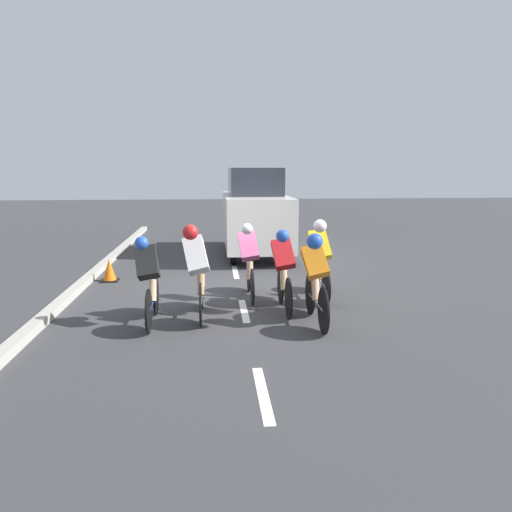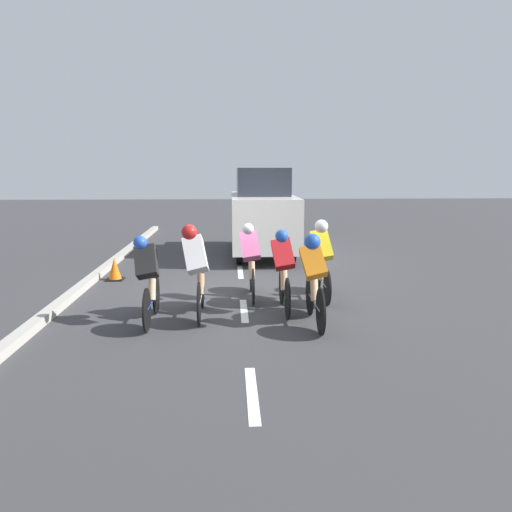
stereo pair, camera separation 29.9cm
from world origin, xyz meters
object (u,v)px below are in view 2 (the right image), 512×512
(cyclist_pink, at_px, (251,259))
(cyclist_orange, at_px, (314,277))
(cyclist_white, at_px, (197,267))
(cyclist_red, at_px, (283,269))
(support_car, at_px, (262,212))
(traffic_cone, at_px, (115,269))
(cyclist_black, at_px, (148,277))
(cyclist_yellow, at_px, (322,256))

(cyclist_pink, bearing_deg, cyclist_orange, 118.07)
(cyclist_white, bearing_deg, cyclist_red, -171.78)
(support_car, bearing_deg, traffic_cone, 42.46)
(cyclist_black, xyz_separation_m, cyclist_yellow, (-2.95, -1.32, 0.08))
(support_car, bearing_deg, cyclist_white, 76.49)
(cyclist_orange, bearing_deg, traffic_cone, -41.97)
(cyclist_pink, xyz_separation_m, support_car, (-0.52, -4.86, 0.44))
(cyclist_orange, xyz_separation_m, cyclist_black, (2.55, -0.26, -0.04))
(cyclist_yellow, bearing_deg, cyclist_white, 24.92)
(cyclist_pink, bearing_deg, traffic_cone, -30.88)
(cyclist_orange, distance_m, cyclist_white, 1.90)
(cyclist_red, bearing_deg, cyclist_black, 12.81)
(cyclist_white, bearing_deg, support_car, -103.51)
(cyclist_orange, xyz_separation_m, cyclist_red, (0.39, -0.75, -0.03))
(cyclist_black, relative_size, traffic_cone, 3.31)
(cyclist_red, distance_m, traffic_cone, 4.35)
(cyclist_black, xyz_separation_m, traffic_cone, (1.25, -3.15, -0.50))
(cyclist_pink, bearing_deg, cyclist_black, 40.72)
(cyclist_pink, height_order, support_car, support_car)
(cyclist_white, height_order, support_car, support_car)
(cyclist_orange, xyz_separation_m, cyclist_pink, (0.90, -1.68, -0.03))
(cyclist_black, bearing_deg, support_car, -109.07)
(cyclist_black, height_order, cyclist_white, cyclist_white)
(cyclist_black, xyz_separation_m, cyclist_pink, (-1.65, -1.42, 0.01))
(traffic_cone, bearing_deg, cyclist_yellow, 156.38)
(cyclist_orange, bearing_deg, cyclist_red, -62.79)
(cyclist_white, xyz_separation_m, traffic_cone, (1.98, -2.87, -0.60))
(support_car, bearing_deg, cyclist_orange, 93.27)
(cyclist_pink, distance_m, traffic_cone, 3.41)
(cyclist_orange, distance_m, cyclist_red, 0.85)
(cyclist_red, height_order, cyclist_white, cyclist_white)
(cyclist_yellow, distance_m, cyclist_pink, 1.31)
(cyclist_black, xyz_separation_m, cyclist_red, (-2.16, -0.49, 0.01))
(cyclist_orange, xyz_separation_m, cyclist_white, (1.81, -0.54, 0.05))
(support_car, bearing_deg, cyclist_pink, 83.87)
(cyclist_red, xyz_separation_m, cyclist_pink, (0.51, -0.93, -0.00))
(cyclist_yellow, xyz_separation_m, cyclist_red, (0.79, 0.82, -0.06))
(cyclist_orange, height_order, cyclist_red, cyclist_orange)
(cyclist_pink, bearing_deg, support_car, -96.13)
(cyclist_pink, bearing_deg, cyclist_yellow, 175.43)
(cyclist_red, bearing_deg, cyclist_orange, 117.21)
(cyclist_black, bearing_deg, cyclist_orange, 174.17)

